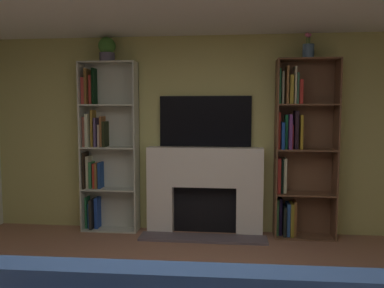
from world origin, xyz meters
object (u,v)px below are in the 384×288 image
Objects in this scene: potted_plant at (107,49)px; vase_with_flowers at (308,50)px; fireplace at (205,188)px; bookshelf_left at (103,148)px; tv at (205,121)px; bookshelf_right at (297,151)px.

vase_with_flowers reaches higher than potted_plant.
bookshelf_left is (-1.35, 0.03, 0.50)m from fireplace.
tv is 1.22m from bookshelf_right.
bookshelf_right is at bearing 0.33° from fireplace.
potted_plant reaches higher than tv.
tv is at bearing 5.44° from potted_plant.
vase_with_flowers is at bearing -22.32° from bookshelf_right.
potted_plant reaches higher than fireplace.
vase_with_flowers is (0.10, -0.04, 1.24)m from bookshelf_right.
potted_plant is (0.09, -0.06, 1.29)m from bookshelf_left.
bookshelf_right is 7.16× the size of vase_with_flowers.
tv is 1.40m from bookshelf_left.
vase_with_flowers reaches higher than bookshelf_right.
tv is 3.85× the size of potted_plant.
tv is 1.57m from potted_plant.
bookshelf_right is (2.52, -0.02, -0.00)m from bookshelf_left.
fireplace is 0.71× the size of bookshelf_left.
bookshelf_right is (1.16, 0.01, 0.50)m from fireplace.
potted_plant is (-1.26, -0.12, 0.93)m from tv.
bookshelf_left and bookshelf_right have the same top height.
vase_with_flowers is at bearing 0.00° from potted_plant.
bookshelf_left is at bearing -177.50° from tv.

